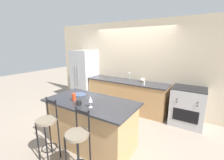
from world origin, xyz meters
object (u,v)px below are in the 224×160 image
(coffee_mug, at_px, (79,102))
(tumbler_cup, at_px, (74,97))
(bar_stool_near, at_px, (48,128))
(soap_bottle, at_px, (144,83))
(pumpkin_decoration, at_px, (142,80))
(oven_range, at_px, (187,106))
(refrigerator, at_px, (85,76))
(dinner_plate, at_px, (80,94))
(bar_stool_far, at_px, (78,143))
(wine_glass, at_px, (90,99))

(coffee_mug, height_order, tumbler_cup, tumbler_cup)
(bar_stool_near, xyz_separation_m, soap_bottle, (0.80, 2.43, 0.36))
(pumpkin_decoration, bearing_deg, soap_bottle, -62.98)
(bar_stool_near, bearing_deg, oven_range, 54.44)
(refrigerator, height_order, pumpkin_decoration, refrigerator)
(bar_stool_near, bearing_deg, soap_bottle, 71.78)
(dinner_plate, bearing_deg, tumbler_cup, -64.46)
(bar_stool_far, relative_size, dinner_plate, 4.02)
(pumpkin_decoration, bearing_deg, oven_range, -6.83)
(bar_stool_near, relative_size, dinner_plate, 4.02)
(refrigerator, relative_size, dinner_plate, 6.52)
(wine_glass, relative_size, tumbler_cup, 1.43)
(tumbler_cup, bearing_deg, refrigerator, 127.65)
(refrigerator, bearing_deg, oven_range, 0.64)
(bar_stool_far, height_order, coffee_mug, bar_stool_far)
(tumbler_cup, bearing_deg, coffee_mug, -25.45)
(pumpkin_decoration, bearing_deg, bar_stool_near, -102.30)
(bar_stool_far, bearing_deg, bar_stool_near, 178.59)
(wine_glass, relative_size, pumpkin_decoration, 1.39)
(refrigerator, xyz_separation_m, bar_stool_near, (1.50, -2.61, -0.28))
(coffee_mug, bearing_deg, refrigerator, 130.10)
(soap_bottle, bearing_deg, coffee_mug, -103.68)
(oven_range, distance_m, bar_stool_near, 3.26)
(wine_glass, bearing_deg, coffee_mug, -171.61)
(dinner_plate, xyz_separation_m, coffee_mug, (0.39, -0.43, 0.04))
(soap_bottle, bearing_deg, refrigerator, 175.55)
(oven_range, distance_m, dinner_plate, 2.69)
(refrigerator, xyz_separation_m, tumbler_cup, (1.58, -2.05, 0.11))
(soap_bottle, bearing_deg, dinner_plate, -119.32)
(oven_range, relative_size, coffee_mug, 8.58)
(bar_stool_far, relative_size, soap_bottle, 6.71)
(oven_range, relative_size, tumbler_cup, 6.67)
(oven_range, distance_m, bar_stool_far, 2.91)
(oven_range, bearing_deg, dinner_plate, -137.97)
(dinner_plate, relative_size, soap_bottle, 1.67)
(dinner_plate, distance_m, tumbler_cup, 0.35)
(bar_stool_far, distance_m, coffee_mug, 0.72)
(soap_bottle, bearing_deg, tumbler_cup, -111.18)
(coffee_mug, distance_m, pumpkin_decoration, 2.37)
(oven_range, xyz_separation_m, dinner_plate, (-1.97, -1.77, 0.47))
(bar_stool_near, distance_m, pumpkin_decoration, 2.89)
(oven_range, bearing_deg, refrigerator, -179.36)
(refrigerator, bearing_deg, soap_bottle, -4.45)
(dinner_plate, xyz_separation_m, tumbler_cup, (0.15, -0.31, 0.06))
(bar_stool_far, bearing_deg, wine_glass, 108.70)
(dinner_plate, relative_size, coffee_mug, 2.48)
(wine_glass, bearing_deg, tumbler_cup, 170.71)
(oven_range, height_order, wine_glass, wine_glass)
(bar_stool_near, distance_m, bar_stool_far, 0.73)
(refrigerator, xyz_separation_m, soap_bottle, (2.30, -0.18, 0.08))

